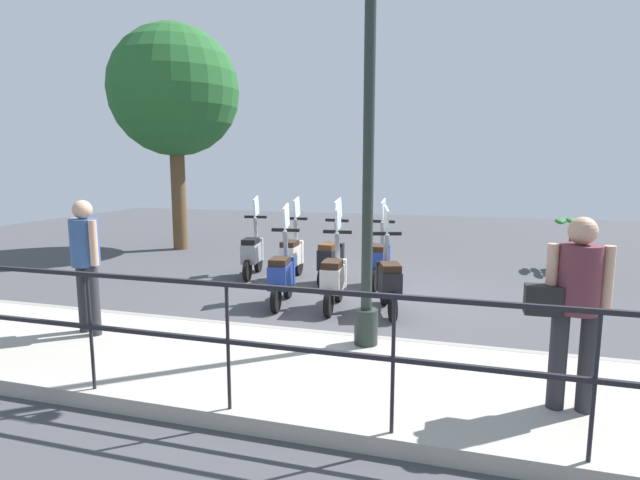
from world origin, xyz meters
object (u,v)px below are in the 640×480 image
tree_large (174,92)px  scooter_far_3 (253,252)px  lamp_post_near (368,173)px  pedestrian_distant (86,256)px  scooter_near_2 (282,274)px  pedestrian_with_bag (575,299)px  scooter_near_1 (334,277)px  scooter_far_2 (292,255)px  scooter_near_0 (388,280)px  scooter_far_1 (332,258)px  scooter_far_0 (379,259)px  potted_palm (571,249)px

tree_large → scooter_far_3: size_ratio=3.60×
lamp_post_near → pedestrian_distant: lamp_post_near is taller
lamp_post_near → scooter_near_2: lamp_post_near is taller
lamp_post_near → pedestrian_distant: bearing=99.7°
pedestrian_with_bag → scooter_near_2: (2.75, 3.52, -0.60)m
pedestrian_distant → scooter_near_1: size_ratio=1.03×
pedestrian_with_bag → scooter_far_2: pedestrian_with_bag is taller
scooter_near_0 → scooter_far_1: 1.96m
scooter_far_2 → scooter_far_0: bearing=-93.5°
pedestrian_distant → scooter_near_2: pedestrian_distant is taller
scooter_far_1 → scooter_far_3: (0.16, 1.62, 0.00)m
pedestrian_with_bag → tree_large: tree_large is taller
scooter_near_0 → scooter_far_3: (1.67, 2.87, 0.00)m
scooter_far_0 → scooter_far_3: same height
pedestrian_distant → potted_palm: pedestrian_distant is taller
scooter_near_0 → scooter_far_0: bearing=-2.9°
scooter_far_0 → scooter_far_1: 0.86m
lamp_post_near → scooter_far_0: size_ratio=2.79×
pedestrian_distant → scooter_near_1: bearing=154.7°
pedestrian_distant → scooter_far_0: size_ratio=1.03×
scooter_near_2 → scooter_far_1: size_ratio=1.00×
tree_large → scooter_far_0: (-2.54, -5.56, -3.44)m
pedestrian_with_bag → scooter_near_1: 3.91m
scooter_near_2 → scooter_far_1: (1.55, -0.37, 0.00)m
pedestrian_distant → scooter_far_2: bearing=-175.6°
scooter_far_2 → lamp_post_near: bearing=-150.9°
pedestrian_distant → scooter_far_2: (3.92, -1.18, -0.60)m
scooter_far_3 → scooter_near_2: bearing=-153.0°
pedestrian_with_bag → scooter_far_3: (4.47, 4.76, -0.60)m
lamp_post_near → scooter_far_3: bearing=40.0°
pedestrian_distant → scooter_near_0: pedestrian_distant is taller
scooter_near_0 → scooter_near_1: same height
pedestrian_distant → scooter_far_1: (3.83, -1.97, -0.60)m
pedestrian_distant → tree_large: tree_large is taller
scooter_far_1 → scooter_far_2: 0.79m
scooter_near_0 → scooter_far_3: bearing=42.7°
scooter_near_0 → lamp_post_near: bearing=163.2°
pedestrian_with_bag → scooter_far_1: pedestrian_with_bag is taller
potted_palm → scooter_far_0: size_ratio=0.69×
scooter_near_2 → scooter_far_3: same height
scooter_far_2 → scooter_near_0: bearing=-130.4°
scooter_near_0 → scooter_near_1: bearing=74.8°
tree_large → scooter_near_0: bearing=-124.6°
scooter_near_1 → potted_palm: bearing=-48.1°
scooter_far_1 → scooter_far_0: bearing=-80.2°
scooter_far_1 → scooter_near_1: bearing=-158.0°
scooter_far_2 → scooter_far_3: 0.83m
tree_large → scooter_far_3: tree_large is taller
potted_palm → pedestrian_with_bag: bearing=169.5°
lamp_post_near → scooter_near_2: bearing=43.7°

